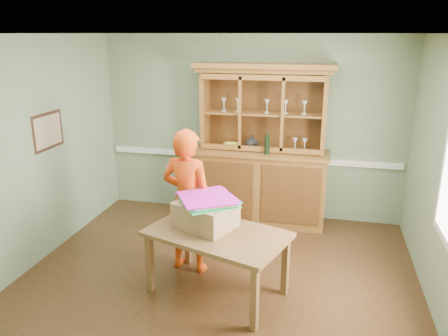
% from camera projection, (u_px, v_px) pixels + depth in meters
% --- Properties ---
extents(floor, '(4.50, 4.50, 0.00)m').
position_uv_depth(floor, '(219.00, 277.00, 5.06)').
color(floor, '#4C2D18').
rests_on(floor, ground).
extents(ceiling, '(4.50, 4.50, 0.00)m').
position_uv_depth(ceiling, '(218.00, 33.00, 4.26)').
color(ceiling, white).
rests_on(ceiling, wall_back).
extents(wall_back, '(4.50, 0.00, 4.50)m').
position_uv_depth(wall_back, '(251.00, 128.00, 6.52)').
color(wall_back, gray).
rests_on(wall_back, floor).
extents(wall_left, '(0.00, 4.00, 4.00)m').
position_uv_depth(wall_left, '(34.00, 153.00, 5.15)').
color(wall_left, gray).
rests_on(wall_left, floor).
extents(wall_right, '(0.00, 4.00, 4.00)m').
position_uv_depth(wall_right, '(447.00, 181.00, 4.17)').
color(wall_right, gray).
rests_on(wall_right, floor).
extents(wall_front, '(4.50, 0.00, 4.50)m').
position_uv_depth(wall_front, '(143.00, 254.00, 2.80)').
color(wall_front, gray).
rests_on(wall_front, floor).
extents(chair_rail, '(4.41, 0.05, 0.08)m').
position_uv_depth(chair_rail, '(250.00, 157.00, 6.63)').
color(chair_rail, white).
rests_on(chair_rail, wall_back).
extents(framed_map, '(0.03, 0.60, 0.46)m').
position_uv_depth(framed_map, '(48.00, 131.00, 5.37)').
color(framed_map, '#352015').
rests_on(framed_map, wall_left).
extents(china_hutch, '(1.96, 0.65, 2.31)m').
position_uv_depth(china_hutch, '(261.00, 168.00, 6.39)').
color(china_hutch, '#8F5D26').
rests_on(china_hutch, floor).
extents(dining_table, '(1.62, 1.26, 0.71)m').
position_uv_depth(dining_table, '(217.00, 239.00, 4.58)').
color(dining_table, brown).
rests_on(dining_table, floor).
extents(cardboard_box, '(0.73, 0.66, 0.27)m').
position_uv_depth(cardboard_box, '(205.00, 215.00, 4.65)').
color(cardboard_box, '#9F7A52').
rests_on(cardboard_box, dining_table).
extents(kite_stack, '(0.74, 0.74, 0.06)m').
position_uv_depth(kite_stack, '(208.00, 199.00, 4.63)').
color(kite_stack, '#3CCF71').
rests_on(kite_stack, cardboard_box).
extents(person, '(0.68, 0.50, 1.71)m').
position_uv_depth(person, '(188.00, 201.00, 5.02)').
color(person, '#E8460E').
rests_on(person, floor).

